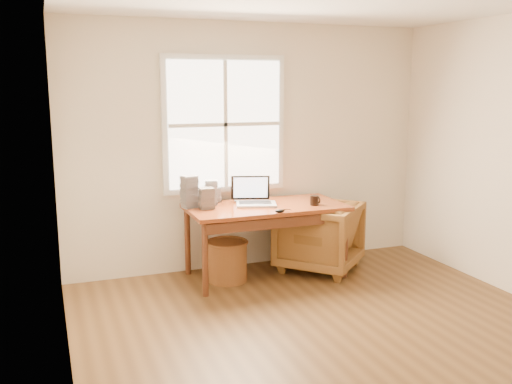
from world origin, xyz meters
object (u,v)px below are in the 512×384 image
wicker_stool (227,261)px  cd_stack_a (211,192)px  desk (266,207)px  armchair (319,236)px  coffee_mug (314,200)px  laptop (256,192)px

wicker_stool → cd_stack_a: 0.72m
desk → wicker_stool: bearing=180.0°
desk → armchair: desk is taller
armchair → desk: bearing=-43.3°
wicker_stool → desk: bearing=-0.0°
armchair → cd_stack_a: bearing=-55.3°
cd_stack_a → wicker_stool: bearing=-69.5°
armchair → coffee_mug: 0.49m
wicker_stool → laptop: (0.33, 0.03, 0.68)m
desk → laptop: (-0.09, 0.03, 0.15)m
desk → wicker_stool: size_ratio=3.98×
desk → coffee_mug: 0.50m
coffee_mug → desk: bearing=156.1°
armchair → cd_stack_a: (-1.11, 0.24, 0.51)m
desk → cd_stack_a: size_ratio=6.36×
wicker_stool → coffee_mug: coffee_mug is taller
armchair → cd_stack_a: 1.25m
wicker_stool → coffee_mug: size_ratio=4.05×
desk → cd_stack_a: cd_stack_a is taller
armchair → wicker_stool: armchair is taller
desk → cd_stack_a: 0.58m
wicker_stool → laptop: bearing=5.6°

